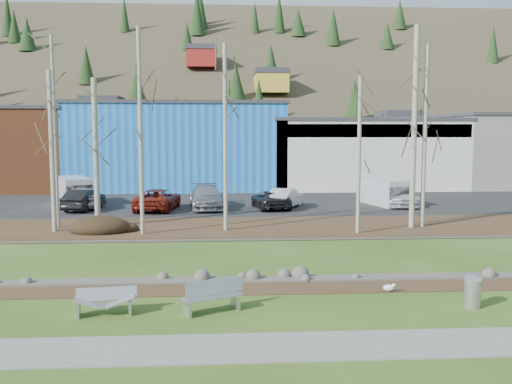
{
  "coord_description": "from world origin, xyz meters",
  "views": [
    {
      "loc": [
        -2.08,
        -17.63,
        5.56
      ],
      "look_at": [
        -0.26,
        10.92,
        2.5
      ],
      "focal_mm": 40.0,
      "sensor_mm": 36.0,
      "label": 1
    }
  ],
  "objects": [
    {
      "name": "building_blue",
      "position": [
        -6.0,
        39.0,
        4.16
      ],
      "size": [
        20.4,
        12.24,
        8.3
      ],
      "color": "blue",
      "rests_on": "ground"
    },
    {
      "name": "car_3",
      "position": [
        -3.01,
        22.34,
        0.95
      ],
      "size": [
        2.79,
        5.75,
        1.61
      ],
      "primitive_type": "imported",
      "rotation": [
        0.0,
        0.0,
        0.1
      ],
      "color": "gray",
      "rests_on": "parking_lot"
    },
    {
      "name": "parking_lot",
      "position": [
        0.0,
        25.0,
        0.07
      ],
      "size": [
        80.0,
        14.0,
        0.14
      ],
      "primitive_type": "cube",
      "color": "black",
      "rests_on": "ground"
    },
    {
      "name": "seagull",
      "position": [
        3.74,
        1.23,
        0.19
      ],
      "size": [
        0.46,
        0.23,
        0.34
      ],
      "rotation": [
        0.0,
        0.0,
        -0.34
      ],
      "color": "gold",
      "rests_on": "ground"
    },
    {
      "name": "dirt_strip",
      "position": [
        0.0,
        2.1,
        0.01
      ],
      "size": [
        80.0,
        1.8,
        0.03
      ],
      "primitive_type": "cube",
      "color": "#382616",
      "rests_on": "ground"
    },
    {
      "name": "far_bank",
      "position": [
        0.0,
        14.5,
        0.07
      ],
      "size": [
        80.0,
        7.0,
        0.15
      ],
      "primitive_type": "cube",
      "color": "#382616",
      "rests_on": "ground"
    },
    {
      "name": "car_5",
      "position": [
        1.47,
        21.97,
        0.77
      ],
      "size": [
        2.73,
        4.81,
        1.27
      ],
      "primitive_type": "imported",
      "rotation": [
        0.0,
        0.0,
        3.28
      ],
      "color": "black",
      "rests_on": "parking_lot"
    },
    {
      "name": "far_bank_rocks",
      "position": [
        0.0,
        11.3,
        0.0
      ],
      "size": [
        80.0,
        0.8,
        0.46
      ],
      "primitive_type": null,
      "color": "#47423D",
      "rests_on": "ground"
    },
    {
      "name": "ground",
      "position": [
        0.0,
        0.0,
        0.0
      ],
      "size": [
        200.0,
        200.0,
        0.0
      ],
      "primitive_type": "plane",
      "color": "#2E4813",
      "rests_on": "ground"
    },
    {
      "name": "car_0",
      "position": [
        -11.63,
        23.03,
        0.92
      ],
      "size": [
        2.7,
        4.84,
        1.56
      ],
      "primitive_type": "imported",
      "rotation": [
        0.0,
        0.0,
        3.34
      ],
      "color": "silver",
      "rests_on": "parking_lot"
    },
    {
      "name": "river",
      "position": [
        0.0,
        7.2,
        0.0
      ],
      "size": [
        80.0,
        8.0,
        0.9
      ],
      "primitive_type": null,
      "color": "#132230",
      "rests_on": "ground"
    },
    {
      "name": "car_6",
      "position": [
        11.02,
        23.11,
        0.91
      ],
      "size": [
        2.75,
        5.51,
        1.54
      ],
      "primitive_type": "imported",
      "rotation": [
        0.0,
        0.0,
        -0.12
      ],
      "color": "white",
      "rests_on": "parking_lot"
    },
    {
      "name": "bench_intact",
      "position": [
        -2.33,
        -0.42,
        0.48
      ],
      "size": [
        1.99,
        1.27,
        0.96
      ],
      "rotation": [
        0.0,
        0.0,
        0.41
      ],
      "color": "#ADB0B2",
      "rests_on": "ground"
    },
    {
      "name": "hillside",
      "position": [
        0.0,
        84.0,
        17.5
      ],
      "size": [
        160.0,
        72.0,
        35.0
      ],
      "primitive_type": null,
      "color": "#373021",
      "rests_on": "ground"
    },
    {
      "name": "car_2",
      "position": [
        -6.36,
        21.71,
        0.87
      ],
      "size": [
        3.09,
        5.54,
        1.46
      ],
      "primitive_type": "imported",
      "rotation": [
        0.0,
        0.0,
        3.01
      ],
      "color": "maroon",
      "rests_on": "parking_lot"
    },
    {
      "name": "bench_damaged",
      "position": [
        -5.59,
        -0.5,
        0.41
      ],
      "size": [
        1.86,
        0.8,
        0.8
      ],
      "rotation": [
        0.0,
        0.0,
        0.12
      ],
      "color": "#ADB0B2",
      "rests_on": "ground"
    },
    {
      "name": "van_grey",
      "position": [
        -12.86,
        25.06,
        1.14
      ],
      "size": [
        3.67,
        4.97,
        2.01
      ],
      "rotation": [
        0.0,
        0.0,
        0.43
      ],
      "color": "silver",
      "rests_on": "parking_lot"
    },
    {
      "name": "footpath",
      "position": [
        0.0,
        -3.5,
        0.02
      ],
      "size": [
        80.0,
        2.0,
        0.04
      ],
      "primitive_type": "cube",
      "color": "slate",
      "rests_on": "ground"
    },
    {
      "name": "birch_5",
      "position": [
        5.25,
        11.97,
        4.29
      ],
      "size": [
        0.2,
        0.2,
        8.27
      ],
      "color": "#A4A194",
      "rests_on": "far_bank"
    },
    {
      "name": "birch_1",
      "position": [
        -11.22,
        14.86,
        5.49
      ],
      "size": [
        0.2,
        0.2,
        10.68
      ],
      "color": "#A4A194",
      "rests_on": "far_bank"
    },
    {
      "name": "building_white",
      "position": [
        12.0,
        38.98,
        3.41
      ],
      "size": [
        18.36,
        12.24,
        6.8
      ],
      "color": "beige",
      "rests_on": "ground"
    },
    {
      "name": "dirt_mound",
      "position": [
        -8.57,
        13.16,
        0.47
      ],
      "size": [
        3.25,
        2.29,
        0.64
      ],
      "primitive_type": "ellipsoid",
      "color": "black",
      "rests_on": "far_bank"
    },
    {
      "name": "near_bank_rocks",
      "position": [
        0.0,
        3.1,
        0.0
      ],
      "size": [
        80.0,
        0.8,
        0.5
      ],
      "primitive_type": null,
      "color": "#47423D",
      "rests_on": "ground"
    },
    {
      "name": "birch_0",
      "position": [
        -11.04,
        13.54,
        4.46
      ],
      "size": [
        0.26,
        0.26,
        8.63
      ],
      "color": "#A4A194",
      "rests_on": "far_bank"
    },
    {
      "name": "litter_bin",
      "position": [
        5.88,
        -0.53,
        0.44
      ],
      "size": [
        0.53,
        0.53,
        0.88
      ],
      "primitive_type": "cylinder",
      "rotation": [
        0.0,
        0.0,
        0.04
      ],
      "color": "#ADB0B2",
      "rests_on": "ground"
    },
    {
      "name": "birch_4",
      "position": [
        -1.77,
        13.35,
        5.2
      ],
      "size": [
        0.22,
        0.22,
        10.1
      ],
      "color": "#A4A194",
      "rests_on": "far_bank"
    },
    {
      "name": "car_1",
      "position": [
        -11.44,
        22.03,
        0.86
      ],
      "size": [
        2.26,
        4.56,
        1.44
      ],
      "primitive_type": "imported",
      "rotation": [
        0.0,
        0.0,
        2.97
      ],
      "color": "black",
      "rests_on": "parking_lot"
    },
    {
      "name": "car_4",
      "position": [
        2.53,
        22.22,
        0.85
      ],
      "size": [
        3.13,
        4.56,
        1.42
      ],
      "primitive_type": "imported",
      "rotation": [
        0.0,
        0.0,
        2.72
      ],
      "color": "silver",
      "rests_on": "parking_lot"
    },
    {
      "name": "birch_2",
      "position": [
        -8.97,
        14.67,
        4.32
      ],
      "size": [
        0.31,
        0.31,
        8.34
      ],
      "color": "#A4A194",
      "rests_on": "far_bank"
    },
    {
      "name": "birch_7",
      "position": [
        9.45,
        13.88,
        5.26
      ],
      "size": [
        0.24,
        0.24,
        10.23
      ],
      "color": "#A4A194",
      "rests_on": "far_bank"
    },
    {
      "name": "birch_3",
      "position": [
        -6.18,
        12.46,
        5.53
      ],
      "size": [
        0.21,
        0.21,
        10.76
      ],
      "color": "#A4A194",
      "rests_on": "far_bank"
    },
    {
      "name": "birch_6",
      "position": [
        8.74,
        13.59,
        5.75
      ],
      "size": [
        0.3,
        0.3,
        11.2
      ],
      "color": "#A4A194",
      "rests_on": "far_bank"
    },
    {
      "name": "van_white",
      "position": [
        10.11,
        23.31,
        1.1
      ],
      "size": [
        2.82,
        4.68,
        1.91
      ],
      "rotation": [
        0.0,
        0.0,
        0.24
      ],
      "color": "white",
      "rests_on": "parking_lot"
    }
  ]
}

